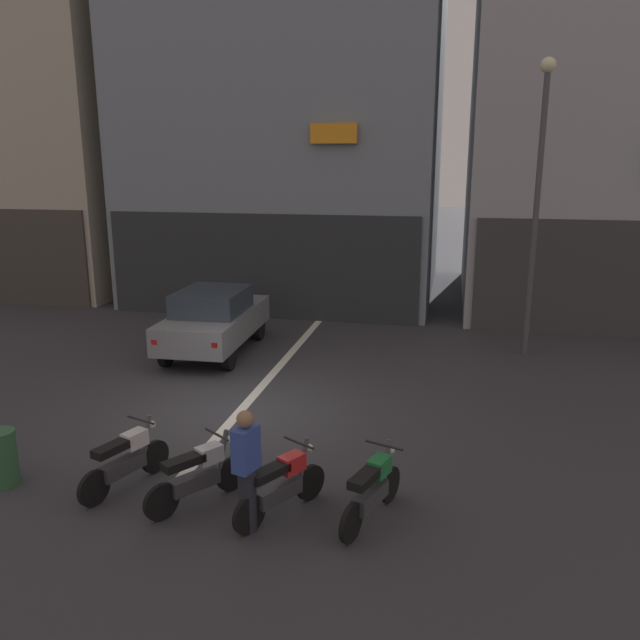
# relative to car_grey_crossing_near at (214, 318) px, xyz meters

# --- Properties ---
(ground_plane) EXTENTS (120.00, 120.00, 0.00)m
(ground_plane) POSITION_rel_car_grey_crossing_near_xyz_m (1.89, -3.60, -0.89)
(ground_plane) COLOR #333338
(lane_centre_line) EXTENTS (0.20, 18.00, 0.01)m
(lane_centre_line) POSITION_rel_car_grey_crossing_near_xyz_m (1.89, 2.40, -0.88)
(lane_centre_line) COLOR silver
(lane_centre_line) RESTS_ON ground
(building_corner_left) EXTENTS (9.06, 9.11, 16.93)m
(building_corner_left) POSITION_rel_car_grey_crossing_near_xyz_m (-10.27, 8.45, 7.57)
(building_corner_left) COLOR #B2A893
(building_corner_left) RESTS_ON ground
(building_mid_block) EXTENTS (10.08, 9.51, 13.39)m
(building_mid_block) POSITION_rel_car_grey_crossing_near_xyz_m (0.03, 8.45, 5.80)
(building_mid_block) COLOR gray
(building_mid_block) RESTS_ON ground
(car_grey_crossing_near) EXTENTS (1.90, 4.16, 1.64)m
(car_grey_crossing_near) POSITION_rel_car_grey_crossing_near_xyz_m (0.00, 0.00, 0.00)
(car_grey_crossing_near) COLOR black
(car_grey_crossing_near) RESTS_ON ground
(street_lamp) EXTENTS (0.36, 0.36, 7.01)m
(street_lamp) POSITION_rel_car_grey_crossing_near_xyz_m (7.67, 1.56, 3.36)
(street_lamp) COLOR #47474C
(street_lamp) RESTS_ON ground
(motorcycle_white_row_leftmost) EXTENTS (0.70, 1.60, 0.98)m
(motorcycle_white_row_leftmost) POSITION_rel_car_grey_crossing_near_xyz_m (1.23, -6.72, -0.43)
(motorcycle_white_row_leftmost) COLOR black
(motorcycle_white_row_leftmost) RESTS_ON ground
(motorcycle_silver_row_left_mid) EXTENTS (1.01, 1.41, 0.98)m
(motorcycle_silver_row_left_mid) POSITION_rel_car_grey_crossing_near_xyz_m (2.46, -6.93, -0.43)
(motorcycle_silver_row_left_mid) COLOR black
(motorcycle_silver_row_left_mid) RESTS_ON ground
(motorcycle_red_row_centre) EXTENTS (0.91, 1.47, 0.98)m
(motorcycle_red_row_centre) POSITION_rel_car_grey_crossing_near_xyz_m (3.67, -6.96, -0.43)
(motorcycle_red_row_centre) COLOR black
(motorcycle_red_row_centre) RESTS_ON ground
(motorcycle_green_row_right_mid) EXTENTS (0.69, 1.60, 0.98)m
(motorcycle_green_row_right_mid) POSITION_rel_car_grey_crossing_near_xyz_m (4.89, -6.83, -0.43)
(motorcycle_green_row_right_mid) COLOR black
(motorcycle_green_row_right_mid) RESTS_ON ground
(person_by_motorcycles) EXTENTS (0.32, 0.41, 1.67)m
(person_by_motorcycles) POSITION_rel_car_grey_crossing_near_xyz_m (3.33, -7.41, -0.03)
(person_by_motorcycles) COLOR #23232D
(person_by_motorcycles) RESTS_ON ground
(trash_bin) EXTENTS (0.44, 0.44, 0.85)m
(trash_bin) POSITION_rel_car_grey_crossing_near_xyz_m (-0.62, -7.02, -0.46)
(trash_bin) COLOR #2D5938
(trash_bin) RESTS_ON ground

